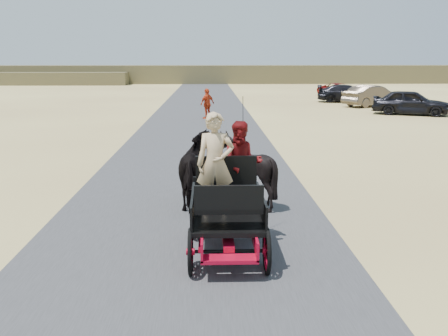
{
  "coord_description": "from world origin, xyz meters",
  "views": [
    {
      "loc": [
        0.43,
        -7.71,
        3.43
      ],
      "look_at": [
        0.74,
        2.32,
        1.2
      ],
      "focal_mm": 40.0,
      "sensor_mm": 36.0,
      "label": 1
    }
  ],
  "objects_px": {
    "car_b": "(372,96)",
    "car_c": "(348,94)",
    "carriage": "(227,233)",
    "horse_left": "(199,170)",
    "pedestrian": "(207,104)",
    "horse_right": "(245,170)",
    "car_d": "(339,89)",
    "car_a": "(411,102)"
  },
  "relations": [
    {
      "from": "car_b",
      "to": "car_c",
      "type": "relative_size",
      "value": 0.97
    },
    {
      "from": "carriage",
      "to": "horse_left",
      "type": "distance_m",
      "value": 3.09
    },
    {
      "from": "pedestrian",
      "to": "car_c",
      "type": "bearing_deg",
      "value": 179.18
    },
    {
      "from": "car_b",
      "to": "car_c",
      "type": "xyz_separation_m",
      "value": [
        -0.85,
        3.3,
        -0.07
      ]
    },
    {
      "from": "horse_right",
      "to": "pedestrian",
      "type": "bearing_deg",
      "value": -86.9
    },
    {
      "from": "horse_left",
      "to": "horse_right",
      "type": "height_order",
      "value": "horse_right"
    },
    {
      "from": "car_d",
      "to": "car_a",
      "type": "bearing_deg",
      "value": 153.34
    },
    {
      "from": "horse_right",
      "to": "car_d",
      "type": "xyz_separation_m",
      "value": [
        11.25,
        34.75,
        -0.28
      ]
    },
    {
      "from": "car_b",
      "to": "car_d",
      "type": "bearing_deg",
      "value": -31.27
    },
    {
      "from": "pedestrian",
      "to": "car_c",
      "type": "height_order",
      "value": "pedestrian"
    },
    {
      "from": "horse_right",
      "to": "car_a",
      "type": "bearing_deg",
      "value": -121.5
    },
    {
      "from": "carriage",
      "to": "pedestrian",
      "type": "bearing_deg",
      "value": 91.07
    },
    {
      "from": "carriage",
      "to": "car_c",
      "type": "xyz_separation_m",
      "value": [
        10.59,
        30.53,
        0.32
      ]
    },
    {
      "from": "car_c",
      "to": "pedestrian",
      "type": "bearing_deg",
      "value": 147.29
    },
    {
      "from": "horse_left",
      "to": "car_a",
      "type": "distance_m",
      "value": 22.61
    },
    {
      "from": "horse_left",
      "to": "car_c",
      "type": "xyz_separation_m",
      "value": [
        11.14,
        27.53,
        -0.17
      ]
    },
    {
      "from": "pedestrian",
      "to": "car_b",
      "type": "distance_m",
      "value": 13.82
    },
    {
      "from": "carriage",
      "to": "car_d",
      "type": "xyz_separation_m",
      "value": [
        11.8,
        37.75,
        0.21
      ]
    },
    {
      "from": "car_d",
      "to": "horse_left",
      "type": "bearing_deg",
      "value": 132.88
    },
    {
      "from": "carriage",
      "to": "car_a",
      "type": "bearing_deg",
      "value": 61.03
    },
    {
      "from": "car_b",
      "to": "horse_left",
      "type": "bearing_deg",
      "value": 124.38
    },
    {
      "from": "horse_left",
      "to": "car_b",
      "type": "xyz_separation_m",
      "value": [
        11.99,
        24.23,
        -0.1
      ]
    },
    {
      "from": "car_d",
      "to": "carriage",
      "type": "bearing_deg",
      "value": 135.08
    },
    {
      "from": "car_a",
      "to": "car_b",
      "type": "relative_size",
      "value": 0.98
    },
    {
      "from": "carriage",
      "to": "car_d",
      "type": "bearing_deg",
      "value": 72.64
    },
    {
      "from": "horse_left",
      "to": "car_a",
      "type": "relative_size",
      "value": 0.45
    },
    {
      "from": "horse_left",
      "to": "car_d",
      "type": "distance_m",
      "value": 36.88
    },
    {
      "from": "horse_right",
      "to": "pedestrian",
      "type": "distance_m",
      "value": 17.09
    },
    {
      "from": "horse_right",
      "to": "car_d",
      "type": "height_order",
      "value": "horse_right"
    },
    {
      "from": "horse_right",
      "to": "car_c",
      "type": "xyz_separation_m",
      "value": [
        10.04,
        27.53,
        -0.17
      ]
    },
    {
      "from": "car_a",
      "to": "horse_right",
      "type": "bearing_deg",
      "value": 172.16
    },
    {
      "from": "horse_left",
      "to": "horse_right",
      "type": "xyz_separation_m",
      "value": [
        1.1,
        0.0,
        0.0
      ]
    },
    {
      "from": "pedestrian",
      "to": "car_d",
      "type": "relative_size",
      "value": 0.42
    },
    {
      "from": "carriage",
      "to": "horse_left",
      "type": "xyz_separation_m",
      "value": [
        -0.55,
        3.0,
        0.49
      ]
    },
    {
      "from": "car_a",
      "to": "car_c",
      "type": "bearing_deg",
      "value": 33.14
    },
    {
      "from": "horse_left",
      "to": "car_d",
      "type": "height_order",
      "value": "horse_left"
    },
    {
      "from": "car_c",
      "to": "carriage",
      "type": "bearing_deg",
      "value": 174.49
    },
    {
      "from": "car_b",
      "to": "car_c",
      "type": "distance_m",
      "value": 3.4
    },
    {
      "from": "car_b",
      "to": "car_d",
      "type": "height_order",
      "value": "car_b"
    },
    {
      "from": "horse_right",
      "to": "horse_left",
      "type": "bearing_deg",
      "value": 0.0
    },
    {
      "from": "pedestrian",
      "to": "car_b",
      "type": "height_order",
      "value": "pedestrian"
    },
    {
      "from": "carriage",
      "to": "car_b",
      "type": "distance_m",
      "value": 29.54
    }
  ]
}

